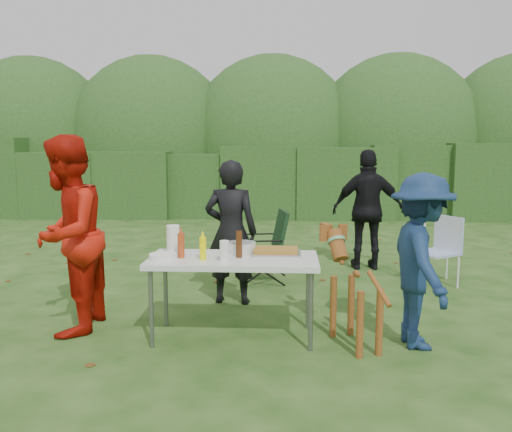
# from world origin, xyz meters

# --- Properties ---
(ground) EXTENTS (80.00, 80.00, 0.00)m
(ground) POSITION_xyz_m (0.00, 0.00, 0.00)
(ground) COLOR #1E4211
(hedge_row) EXTENTS (22.00, 1.40, 1.70)m
(hedge_row) POSITION_xyz_m (0.00, 8.00, 0.85)
(hedge_row) COLOR #23471C
(hedge_row) RESTS_ON ground
(shrub_backdrop) EXTENTS (20.00, 2.60, 3.20)m
(shrub_backdrop) POSITION_xyz_m (0.00, 9.60, 1.60)
(shrub_backdrop) COLOR #3D6628
(shrub_backdrop) RESTS_ON ground
(folding_table) EXTENTS (1.50, 0.70, 0.74)m
(folding_table) POSITION_xyz_m (-0.10, 0.03, 0.69)
(folding_table) COLOR silver
(folding_table) RESTS_ON ground
(person_cook) EXTENTS (0.60, 0.42, 1.57)m
(person_cook) POSITION_xyz_m (-0.23, 1.10, 0.79)
(person_cook) COLOR black
(person_cook) RESTS_ON ground
(person_red_jacket) EXTENTS (0.70, 0.89, 1.82)m
(person_red_jacket) POSITION_xyz_m (-1.64, 0.11, 0.91)
(person_red_jacket) COLOR #BA1609
(person_red_jacket) RESTS_ON ground
(person_black_puffy) EXTENTS (0.98, 0.43, 1.65)m
(person_black_puffy) POSITION_xyz_m (1.50, 2.79, 0.83)
(person_black_puffy) COLOR black
(person_black_puffy) RESTS_ON ground
(child) EXTENTS (0.63, 1.01, 1.50)m
(child) POSITION_xyz_m (1.52, -0.08, 0.75)
(child) COLOR navy
(child) RESTS_ON ground
(dog) EXTENTS (0.73, 1.10, 0.97)m
(dog) POSITION_xyz_m (0.97, -0.11, 0.49)
(dog) COLOR brown
(dog) RESTS_ON ground
(camping_chair) EXTENTS (0.68, 0.68, 0.91)m
(camping_chair) POSITION_xyz_m (0.09, 1.99, 0.46)
(camping_chair) COLOR #153119
(camping_chair) RESTS_ON ground
(lawn_chair) EXTENTS (0.69, 0.69, 0.84)m
(lawn_chair) POSITION_xyz_m (2.23, 2.05, 0.42)
(lawn_chair) COLOR #4667B4
(lawn_chair) RESTS_ON ground
(food_tray) EXTENTS (0.45, 0.30, 0.02)m
(food_tray) POSITION_xyz_m (0.27, 0.18, 0.75)
(food_tray) COLOR #B7B7BA
(food_tray) RESTS_ON folding_table
(focaccia_bread) EXTENTS (0.40, 0.26, 0.04)m
(focaccia_bread) POSITION_xyz_m (0.27, 0.18, 0.78)
(focaccia_bread) COLOR #9F6E26
(focaccia_bread) RESTS_ON food_tray
(mustard_bottle) EXTENTS (0.06, 0.06, 0.20)m
(mustard_bottle) POSITION_xyz_m (-0.36, -0.09, 0.84)
(mustard_bottle) COLOR #FFFC00
(mustard_bottle) RESTS_ON folding_table
(ketchup_bottle) EXTENTS (0.06, 0.06, 0.22)m
(ketchup_bottle) POSITION_xyz_m (-0.56, -0.01, 0.85)
(ketchup_bottle) COLOR #AF3D19
(ketchup_bottle) RESTS_ON folding_table
(beer_bottle) EXTENTS (0.06, 0.06, 0.24)m
(beer_bottle) POSITION_xyz_m (-0.05, 0.03, 0.86)
(beer_bottle) COLOR #47230F
(beer_bottle) RESTS_ON folding_table
(paper_towel_roll) EXTENTS (0.12, 0.12, 0.26)m
(paper_towel_roll) POSITION_xyz_m (-0.67, 0.18, 0.87)
(paper_towel_roll) COLOR white
(paper_towel_roll) RESTS_ON folding_table
(cup_stack) EXTENTS (0.08, 0.08, 0.18)m
(cup_stack) POSITION_xyz_m (-0.16, -0.13, 0.83)
(cup_stack) COLOR white
(cup_stack) RESTS_ON folding_table
(pasta_bowl) EXTENTS (0.26, 0.26, 0.10)m
(pasta_bowl) POSITION_xyz_m (-0.04, 0.23, 0.79)
(pasta_bowl) COLOR silver
(pasta_bowl) RESTS_ON folding_table
(plate_stack) EXTENTS (0.24, 0.24, 0.05)m
(plate_stack) POSITION_xyz_m (-0.71, -0.09, 0.77)
(plate_stack) COLOR white
(plate_stack) RESTS_ON folding_table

